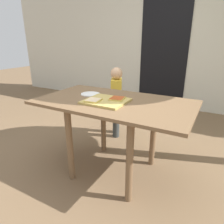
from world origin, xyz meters
TOP-DOWN VIEW (x-y plane):
  - ground_plane at (0.00, 0.00)m, footprint 16.00×16.00m
  - house_wall_back at (0.00, 2.51)m, footprint 8.00×0.20m
  - house_door at (-0.22, 2.40)m, footprint 0.90×0.02m
  - dining_table at (0.00, 0.00)m, footprint 1.43×0.81m
  - cutting_board at (-0.04, -0.07)m, footprint 0.37×0.34m
  - pizza_slice_far_right at (0.03, -0.00)m, footprint 0.14×0.15m
  - pizza_slice_near_left at (-0.13, -0.15)m, footprint 0.14×0.15m
  - plate_white_left at (-0.32, 0.08)m, footprint 0.19×0.19m
  - child_left at (-0.37, 0.76)m, footprint 0.23×0.28m

SIDE VIEW (x-z plane):
  - ground_plane at x=0.00m, z-range 0.00..0.00m
  - child_left at x=-0.37m, z-range 0.06..1.01m
  - dining_table at x=0.00m, z-range 0.27..1.03m
  - plate_white_left at x=-0.32m, z-range 0.76..0.77m
  - cutting_board at x=-0.04m, z-range 0.76..0.77m
  - pizza_slice_far_right at x=0.03m, z-range 0.77..0.79m
  - pizza_slice_near_left at x=-0.13m, z-range 0.77..0.79m
  - house_door at x=-0.22m, z-range 0.00..2.00m
  - house_wall_back at x=0.00m, z-range 0.00..2.91m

